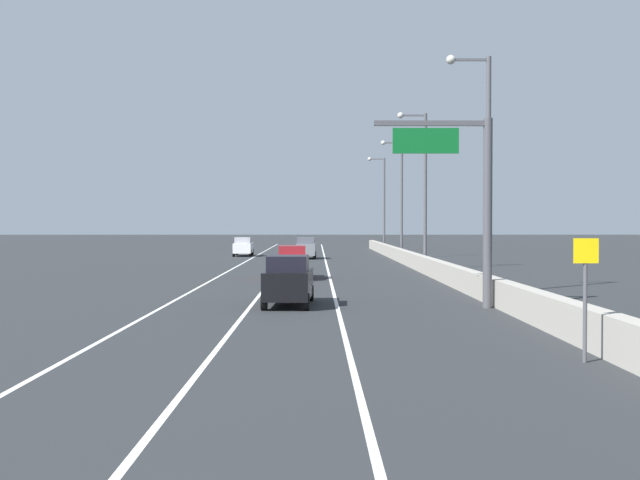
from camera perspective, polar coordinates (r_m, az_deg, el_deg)
ground_plane at (r=69.10m, az=-0.83°, el=-1.56°), size 320.00×320.00×0.00m
lane_stripe_left at (r=60.43m, az=-6.13°, el=-1.97°), size 0.16×130.00×0.00m
lane_stripe_center at (r=60.17m, az=-2.81°, el=-1.98°), size 0.16×130.00×0.00m
lane_stripe_right at (r=60.12m, az=0.52°, el=-1.98°), size 0.16×130.00×0.00m
jersey_barrier_right at (r=45.71m, az=9.01°, el=-2.32°), size 0.60×120.00×1.10m
overhead_sign_gantry at (r=31.72m, az=10.71°, el=3.67°), size 4.68×0.36×7.50m
speed_advisory_sign at (r=20.05m, az=18.62°, el=-3.42°), size 0.60×0.11×3.00m
lamp_post_right_second at (r=38.45m, az=11.72°, el=5.78°), size 2.14×0.44×11.33m
lamp_post_right_third at (r=57.42m, az=7.38°, el=4.28°), size 2.14×0.44×11.33m
lamp_post_right_fourth at (r=76.64m, az=5.74°, el=3.52°), size 2.14×0.44×11.33m
lamp_post_right_fifth at (r=95.87m, az=4.52°, el=3.06°), size 2.14×0.44×11.33m
car_gray_0 at (r=74.56m, az=-1.02°, el=-0.59°), size 1.94×4.22×2.01m
car_black_1 at (r=32.19m, az=-2.27°, el=-2.94°), size 2.03×4.72×2.06m
car_white_2 at (r=80.77m, az=-5.56°, el=-0.48°), size 1.94×4.79×1.93m
car_red_3 at (r=47.73m, az=-2.02°, el=-1.61°), size 1.95×4.78×2.01m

